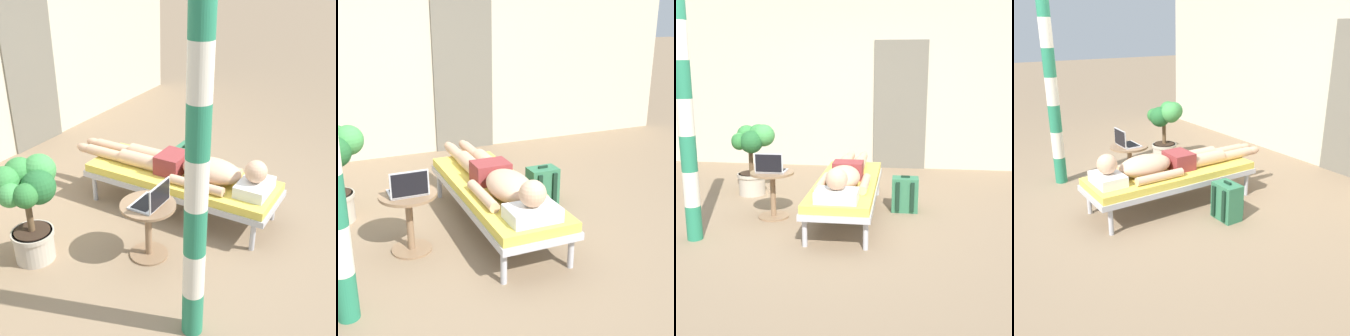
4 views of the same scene
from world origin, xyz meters
The scene contains 9 objects.
ground_plane centered at (0.00, 0.00, 0.00)m, with size 40.00×40.00×0.00m, color #8C7256.
house_wall_back centered at (0.25, 2.75, 1.35)m, with size 7.60×0.20×2.70m, color beige.
lounge_chair centered at (0.25, 0.14, 0.35)m, with size 0.67×1.97×0.42m.
person_reclining centered at (0.25, 0.05, 0.52)m, with size 0.53×2.17×0.32m.
side_table centered at (-0.56, 0.02, 0.36)m, with size 0.48×0.48×0.52m.
laptop centered at (-0.56, -0.03, 0.58)m, with size 0.31×0.24×0.23m.
backpack centered at (0.89, 0.43, 0.20)m, with size 0.30×0.26×0.42m.
potted_plant centered at (-1.08, 0.87, 0.58)m, with size 0.57×0.50×0.93m.
porch_post centered at (-1.14, -0.71, 1.20)m, with size 0.15×0.15×2.39m.
Camera 4 is at (3.85, -2.11, 1.97)m, focal length 42.76 mm.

